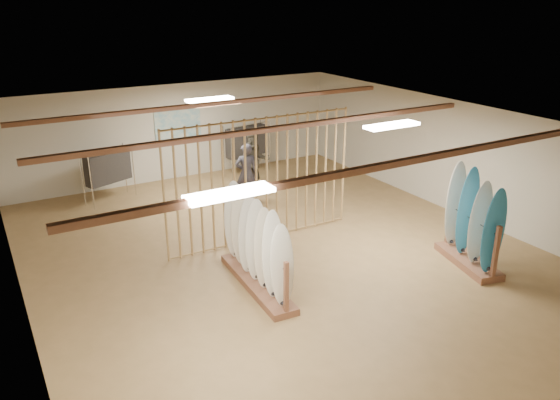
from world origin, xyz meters
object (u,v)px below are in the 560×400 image
shopper_a (246,169)px  clothing_rack_a (108,167)px  rack_right (471,235)px  shopper_b (255,157)px  rack_left (256,257)px  clothing_rack_b (247,141)px

shopper_a → clothing_rack_a: bearing=-16.2°
rack_right → shopper_b: bearing=119.9°
rack_left → rack_right: 4.38m
rack_left → clothing_rack_b: bearing=68.4°
rack_right → clothing_rack_b: size_ratio=1.26×
rack_right → clothing_rack_a: bearing=140.2°
rack_right → shopper_a: 5.93m
clothing_rack_a → shopper_a: (3.09, -1.95, -0.01)m
rack_left → shopper_a: shopper_a is taller
rack_right → clothing_rack_a: 9.16m
clothing_rack_b → shopper_a: 2.55m
rack_right → shopper_a: size_ratio=1.07×
shopper_b → clothing_rack_b: bearing=84.7°
shopper_b → clothing_rack_a: bearing=174.7°
rack_left → clothing_rack_a: 6.16m
clothing_rack_b → shopper_b: (-0.58, -1.63, -0.01)m
rack_right → clothing_rack_a: rack_right is taller
clothing_rack_a → shopper_b: 3.90m
shopper_a → shopper_b: size_ratio=0.92×
rack_left → shopper_b: size_ratio=1.28×
rack_right → shopper_b: shopper_b is taller
rack_left → clothing_rack_b: (3.02, 6.35, 0.40)m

